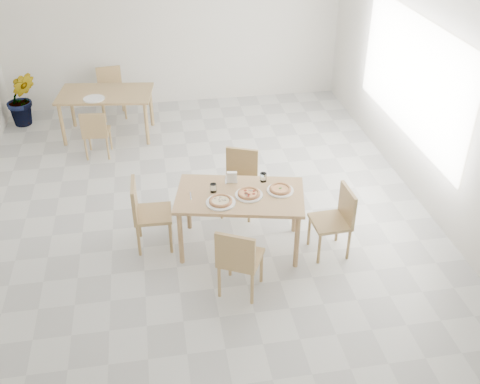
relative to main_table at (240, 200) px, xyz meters
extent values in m
plane|color=silver|center=(-0.41, 1.04, -0.66)|extent=(7.00, 7.00, 0.00)
plane|color=silver|center=(-0.41, 4.54, 0.74)|extent=(6.00, 0.00, 6.00)
plane|color=silver|center=(-0.41, -2.46, 0.74)|extent=(6.00, 0.00, 6.00)
plane|color=silver|center=(2.59, 1.04, 0.74)|extent=(0.00, 7.00, 7.00)
cube|color=white|center=(2.57, 1.34, 0.84)|extent=(1.60, 0.02, 3.20)
cube|color=tan|center=(0.00, 0.00, 0.07)|extent=(1.61, 1.13, 0.04)
cylinder|color=tan|center=(-0.72, -0.19, -0.31)|extent=(0.06, 0.06, 0.71)
cylinder|color=tan|center=(0.57, -0.48, -0.31)|extent=(0.06, 0.06, 0.71)
cylinder|color=tan|center=(-0.57, 0.48, -0.31)|extent=(0.06, 0.06, 0.71)
cylinder|color=tan|center=(0.72, 0.19, -0.31)|extent=(0.06, 0.06, 0.71)
cube|color=tan|center=(-0.12, -0.76, -0.23)|extent=(0.57, 0.57, 0.04)
cube|color=tan|center=(-0.21, -0.93, 0.00)|extent=(0.40, 0.23, 0.41)
cylinder|color=tan|center=(0.12, -0.68, -0.46)|extent=(0.04, 0.04, 0.42)
cylinder|color=tan|center=(-0.20, -0.51, -0.46)|extent=(0.04, 0.04, 0.42)
cylinder|color=tan|center=(-0.04, -1.00, -0.46)|extent=(0.04, 0.04, 0.42)
cylinder|color=tan|center=(-0.37, -0.84, -0.46)|extent=(0.04, 0.04, 0.42)
cube|color=tan|center=(0.10, 0.71, -0.23)|extent=(0.55, 0.55, 0.04)
cube|color=tan|center=(0.18, 0.89, -0.01)|extent=(0.40, 0.20, 0.40)
cylinder|color=tan|center=(-0.13, 0.62, -0.46)|extent=(0.04, 0.04, 0.41)
cylinder|color=tan|center=(0.20, 0.48, -0.46)|extent=(0.04, 0.04, 0.41)
cylinder|color=tan|center=(0.01, 0.95, -0.46)|extent=(0.04, 0.04, 0.41)
cylinder|color=tan|center=(0.34, 0.81, -0.46)|extent=(0.04, 0.04, 0.41)
cube|color=tan|center=(-1.01, 0.21, -0.22)|extent=(0.45, 0.45, 0.04)
cube|color=tan|center=(-1.21, 0.21, 0.01)|extent=(0.06, 0.44, 0.42)
cylinder|color=tan|center=(-0.83, 0.01, -0.45)|extent=(0.04, 0.04, 0.43)
cylinder|color=tan|center=(-0.82, 0.39, -0.45)|extent=(0.04, 0.04, 0.43)
cylinder|color=tan|center=(-1.20, 0.03, -0.45)|extent=(0.04, 0.04, 0.43)
cylinder|color=tan|center=(-1.19, 0.40, -0.45)|extent=(0.04, 0.04, 0.43)
cube|color=tan|center=(1.02, -0.28, -0.23)|extent=(0.44, 0.44, 0.04)
cube|color=tan|center=(1.21, -0.27, -0.01)|extent=(0.06, 0.42, 0.40)
cylinder|color=tan|center=(0.83, -0.11, -0.46)|extent=(0.04, 0.04, 0.41)
cylinder|color=tan|center=(0.85, -0.47, -0.46)|extent=(0.04, 0.04, 0.41)
cylinder|color=tan|center=(1.19, -0.09, -0.46)|extent=(0.04, 0.04, 0.41)
cylinder|color=tan|center=(1.21, -0.45, -0.46)|extent=(0.04, 0.04, 0.41)
cylinder|color=white|center=(0.47, -0.02, 0.09)|extent=(0.31, 0.31, 0.02)
cylinder|color=white|center=(-0.25, -0.15, 0.09)|extent=(0.33, 0.33, 0.02)
cylinder|color=white|center=(0.10, -0.05, 0.09)|extent=(0.32, 0.32, 0.02)
cylinder|color=tan|center=(0.47, -0.02, 0.11)|extent=(0.28, 0.28, 0.01)
torus|color=tan|center=(0.47, -0.02, 0.12)|extent=(0.28, 0.28, 0.03)
cylinder|color=#C55E22|center=(0.47, -0.02, 0.12)|extent=(0.21, 0.21, 0.01)
ellipsoid|color=#1B4F12|center=(0.47, -0.02, 0.13)|extent=(0.05, 0.04, 0.01)
cylinder|color=tan|center=(-0.25, -0.15, 0.11)|extent=(0.32, 0.32, 0.01)
torus|color=tan|center=(-0.25, -0.15, 0.12)|extent=(0.32, 0.32, 0.03)
cylinder|color=#F6E4CA|center=(-0.25, -0.15, 0.12)|extent=(0.25, 0.25, 0.01)
cylinder|color=tan|center=(0.10, -0.05, 0.11)|extent=(0.29, 0.29, 0.01)
torus|color=tan|center=(0.10, -0.05, 0.12)|extent=(0.30, 0.30, 0.03)
cylinder|color=#C55E22|center=(0.10, -0.05, 0.12)|extent=(0.22, 0.22, 0.01)
cylinder|color=white|center=(-0.30, 0.10, 0.14)|extent=(0.08, 0.08, 0.10)
cylinder|color=white|center=(0.32, 0.24, 0.14)|extent=(0.08, 0.08, 0.11)
cube|color=silver|center=(-0.05, 0.26, 0.09)|extent=(0.14, 0.08, 0.01)
cube|color=white|center=(-0.05, 0.26, 0.16)|extent=(0.12, 0.07, 0.13)
cube|color=silver|center=(-0.11, 0.33, 0.09)|extent=(0.05, 0.19, 0.01)
cube|color=silver|center=(-0.56, 0.05, 0.09)|extent=(0.02, 0.16, 0.01)
cube|color=tan|center=(-1.63, 3.32, 0.07)|extent=(1.57, 1.04, 0.04)
cylinder|color=tan|center=(-2.33, 3.07, -0.31)|extent=(0.06, 0.06, 0.71)
cylinder|color=tan|center=(-1.02, 2.88, -0.31)|extent=(0.06, 0.06, 0.71)
cylinder|color=tan|center=(-2.24, 3.76, -0.31)|extent=(0.06, 0.06, 0.71)
cylinder|color=tan|center=(-0.92, 3.58, -0.31)|extent=(0.06, 0.06, 0.71)
cube|color=tan|center=(-1.77, 2.65, -0.27)|extent=(0.42, 0.42, 0.04)
cube|color=tan|center=(-1.79, 2.48, -0.07)|extent=(0.39, 0.07, 0.37)
cylinder|color=tan|center=(-1.59, 2.80, -0.48)|extent=(0.03, 0.03, 0.37)
cylinder|color=tan|center=(-1.92, 2.83, -0.48)|extent=(0.03, 0.03, 0.37)
cylinder|color=tan|center=(-1.63, 2.47, -0.48)|extent=(0.03, 0.03, 0.37)
cylinder|color=tan|center=(-1.95, 2.50, -0.48)|extent=(0.03, 0.03, 0.37)
cube|color=tan|center=(-1.57, 4.06, -0.23)|extent=(0.47, 0.47, 0.04)
cube|color=tan|center=(-1.60, 4.25, -0.01)|extent=(0.42, 0.10, 0.40)
cylinder|color=tan|center=(-1.72, 3.85, -0.46)|extent=(0.04, 0.04, 0.41)
cylinder|color=tan|center=(-1.37, 3.91, -0.46)|extent=(0.04, 0.04, 0.41)
cylinder|color=tan|center=(-1.77, 4.21, -0.46)|extent=(0.04, 0.04, 0.41)
cylinder|color=tan|center=(-1.42, 4.26, -0.46)|extent=(0.04, 0.04, 0.41)
cylinder|color=white|center=(-1.79, 3.08, 0.09)|extent=(0.33, 0.33, 0.02)
imported|color=#24641E|center=(-3.06, 3.99, -0.19)|extent=(0.59, 0.50, 0.94)
camera|label=1|loc=(-0.91, -5.34, 3.58)|focal=42.00mm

